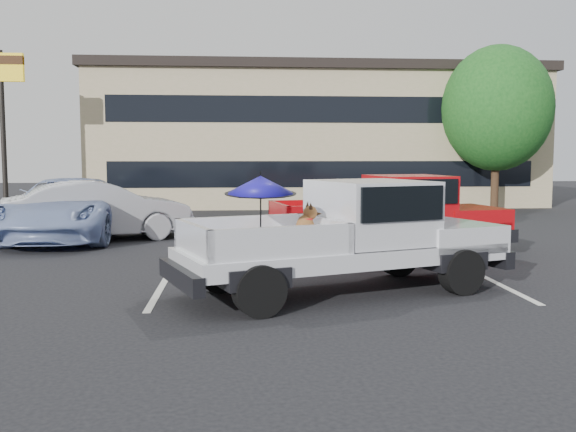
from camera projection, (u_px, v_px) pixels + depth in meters
name	position (u px, v px, depth m)	size (l,w,h in m)	color
ground	(344.00, 302.00, 10.10)	(90.00, 90.00, 0.00)	black
stripe_left	(165.00, 280.00, 11.85)	(0.12, 5.00, 0.01)	silver
stripe_right	(481.00, 275.00, 12.32)	(0.12, 5.00, 0.01)	silver
motel_building	(313.00, 136.00, 30.78)	(20.40, 8.40, 6.30)	tan
motel_sign	(1.00, 89.00, 22.77)	(1.60, 0.22, 6.00)	black
tree_right	(497.00, 108.00, 26.29)	(4.46, 4.46, 6.78)	#332114
tree_back	(382.00, 115.00, 33.97)	(4.68, 4.68, 7.11)	#332114
silver_pickup	(358.00, 230.00, 10.76)	(6.02, 3.78, 2.06)	black
red_pickup	(401.00, 212.00, 14.69)	(5.82, 2.80, 1.84)	black
silver_sedan	(99.00, 210.00, 17.37)	(1.72, 4.93, 1.62)	#AEAFB5
blue_suv	(69.00, 209.00, 17.53)	(2.77, 6.00, 1.67)	#8497C4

